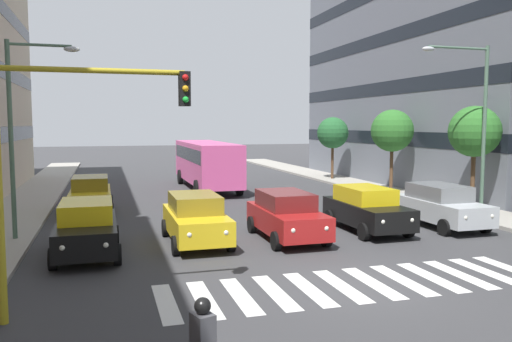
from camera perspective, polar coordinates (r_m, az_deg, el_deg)
The scene contains 15 objects.
ground_plane at distance 13.96m, azimuth 11.17°, elevation -12.25°, with size 180.00×180.00×0.00m, color #38383A.
crosswalk_markings at distance 13.96m, azimuth 11.17°, elevation -12.24°, with size 10.35×2.80×0.01m.
car_0 at distance 22.14m, azimuth 19.84°, elevation -3.61°, with size 2.02×4.44×1.72m.
car_1 at distance 20.52m, azimuth 12.18°, elevation -4.10°, with size 2.02×4.44×1.72m.
car_2 at distance 18.67m, azimuth 3.40°, elevation -4.91°, with size 2.02×4.44×1.72m.
car_3 at distance 18.12m, azimuth -6.74°, elevation -5.25°, with size 2.02×4.44×1.72m.
car_4 at distance 17.26m, azimuth -18.31°, elevation -6.01°, with size 2.02×4.44×1.72m.
car_row2_0 at distance 25.30m, azimuth -17.92°, elevation -2.48°, with size 2.02×4.44×1.72m.
bus_behind_traffic at distance 33.19m, azimuth -5.55°, elevation 1.22°, with size 2.78×10.50×3.00m.
traffic_light_gantry at distance 11.53m, azimuth -21.33°, elevation 2.43°, with size 4.07×0.36×5.50m.
street_lamp_left at distance 23.70m, azimuth 23.12°, elevation 5.97°, with size 3.24×0.28×7.32m.
street_lamp_right at distance 19.69m, azimuth -24.57°, elevation 5.27°, with size 2.45×0.28×6.91m.
street_tree_1 at distance 25.92m, azimuth 23.13°, elevation 4.03°, with size 2.38×2.38×4.87m.
street_tree_2 at distance 31.25m, azimuth 14.91°, elevation 4.32°, with size 2.48×2.48×4.88m.
street_tree_3 at distance 38.22m, azimuth 8.53°, elevation 4.20°, with size 2.31×2.31×4.54m.
Camera 1 is at (6.23, 11.77, 4.17)m, focal length 35.97 mm.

